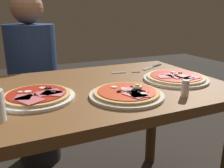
# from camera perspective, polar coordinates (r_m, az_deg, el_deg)

# --- Properties ---
(dining_table) EXTENTS (1.17, 0.76, 0.73)m
(dining_table) POSITION_cam_1_polar(r_m,az_deg,el_deg) (1.12, -3.49, -6.48)
(dining_table) COLOR brown
(dining_table) RESTS_ON ground
(pizza_foreground) EXTENTS (0.29, 0.29, 0.05)m
(pizza_foreground) POSITION_cam_1_polar(r_m,az_deg,el_deg) (0.94, 3.60, -2.33)
(pizza_foreground) COLOR silver
(pizza_foreground) RESTS_ON dining_table
(pizza_across_left) EXTENTS (0.29, 0.29, 0.03)m
(pizza_across_left) POSITION_cam_1_polar(r_m,az_deg,el_deg) (0.95, -17.43, -2.81)
(pizza_across_left) COLOR white
(pizza_across_left) RESTS_ON dining_table
(pizza_across_right) EXTENTS (0.31, 0.31, 0.03)m
(pizza_across_right) POSITION_cam_1_polar(r_m,az_deg,el_deg) (1.20, 14.98, 1.44)
(pizza_across_right) COLOR white
(pizza_across_right) RESTS_ON dining_table
(fork) EXTENTS (0.16, 0.05, 0.00)m
(fork) POSITION_cam_1_polar(r_m,az_deg,el_deg) (1.31, 2.83, 2.78)
(fork) COLOR silver
(fork) RESTS_ON dining_table
(knife) EXTENTS (0.18, 0.10, 0.01)m
(knife) POSITION_cam_1_polar(r_m,az_deg,el_deg) (1.47, 9.88, 4.15)
(knife) COLOR silver
(knife) RESTS_ON dining_table
(salt_shaker) EXTENTS (0.03, 0.03, 0.07)m
(salt_shaker) POSITION_cam_1_polar(r_m,az_deg,el_deg) (0.97, 17.09, -1.05)
(salt_shaker) COLOR white
(salt_shaker) RESTS_ON dining_table
(diner_person) EXTENTS (0.32, 0.32, 1.18)m
(diner_person) POSITION_cam_1_polar(r_m,az_deg,el_deg) (1.72, -17.99, -0.73)
(diner_person) COLOR black
(diner_person) RESTS_ON ground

